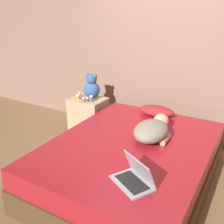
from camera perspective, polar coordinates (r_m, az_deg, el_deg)
name	(u,v)px	position (r m, az deg, el deg)	size (l,w,h in m)	color
ground_plane	(130,181)	(3.03, 3.97, -14.82)	(12.00, 12.00, 0.00)	brown
wall_back	(176,49)	(3.71, 13.85, 13.27)	(8.00, 0.06, 2.60)	#846656
bed	(131,163)	(2.90, 4.10, -10.96)	(1.58, 2.08, 0.49)	#4C331E
nightstand	(89,116)	(3.99, -5.13, -0.91)	(0.50, 0.40, 0.56)	tan
pillow	(157,111)	(3.47, 9.68, 0.24)	(0.47, 0.27, 0.13)	maroon
person_lying	(153,130)	(2.86, 8.91, -3.80)	(0.37, 0.66, 0.20)	gray
laptop	(135,178)	(2.17, 4.96, -14.04)	(0.41, 0.36, 0.22)	#9E9EA3
teddy_bear	(92,87)	(3.88, -4.42, 5.36)	(0.24, 0.24, 0.37)	#335693
bottle_green	(84,100)	(3.75, -6.20, 2.67)	(0.04, 0.04, 0.06)	#3D8E4C
bottle_blue	(91,99)	(3.75, -4.53, 2.92)	(0.05, 0.05, 0.09)	#3866B2
bottle_red	(88,100)	(3.75, -5.34, 2.72)	(0.04, 0.04, 0.07)	#B72D2D
bottle_amber	(78,97)	(3.87, -7.43, 3.26)	(0.05, 0.05, 0.07)	gold
bottle_pink	(80,94)	(4.00, -7.03, 3.89)	(0.03, 0.03, 0.07)	pink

